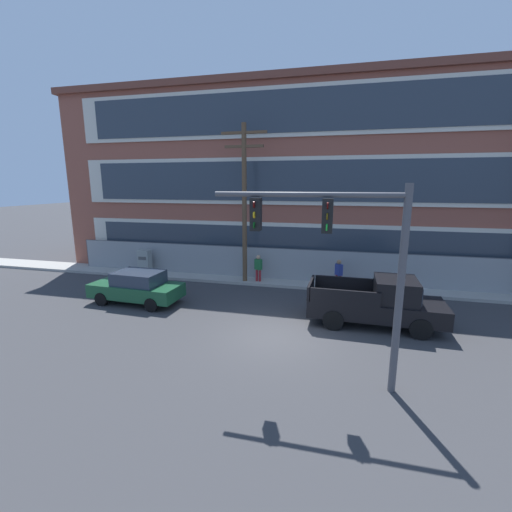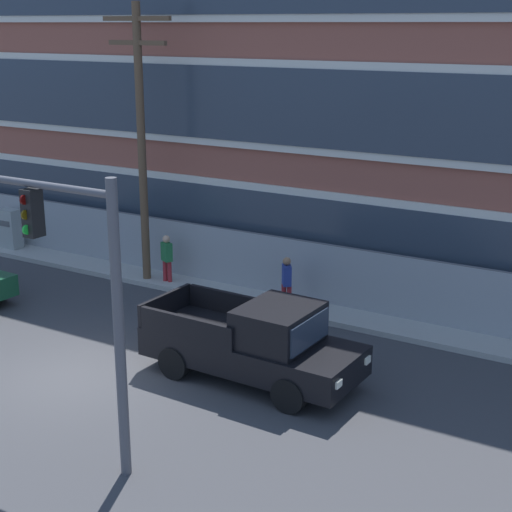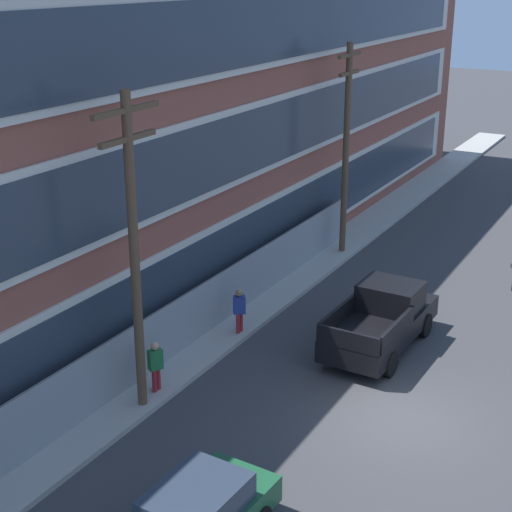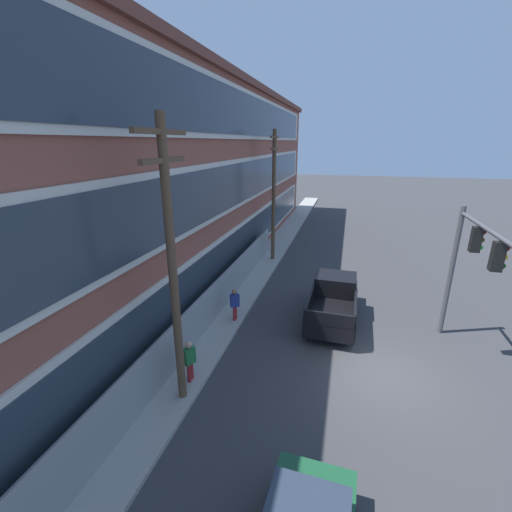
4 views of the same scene
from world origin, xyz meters
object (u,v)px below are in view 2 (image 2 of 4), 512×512
(electrical_cabinet, at_px, (11,231))
(pedestrian_by_fence, at_px, (167,257))
(pedestrian_near_cabinet, at_px, (287,281))
(pickup_truck_black, at_px, (256,343))
(utility_pole_near_corner, at_px, (141,134))
(traffic_signal_mast, at_px, (53,258))

(electrical_cabinet, height_order, pedestrian_by_fence, pedestrian_by_fence)
(pedestrian_near_cabinet, bearing_deg, pickup_truck_black, -69.98)
(utility_pole_near_corner, bearing_deg, pickup_truck_black, -32.97)
(pedestrian_by_fence, bearing_deg, electrical_cabinet, 178.45)
(traffic_signal_mast, height_order, electrical_cabinet, traffic_signal_mast)
(electrical_cabinet, bearing_deg, traffic_signal_mast, -38.34)
(traffic_signal_mast, bearing_deg, pedestrian_by_fence, 116.14)
(pedestrian_near_cabinet, distance_m, pedestrian_by_fence, 4.47)
(traffic_signal_mast, relative_size, utility_pole_near_corner, 0.64)
(pedestrian_by_fence, bearing_deg, utility_pole_near_corner, -173.79)
(traffic_signal_mast, bearing_deg, pickup_truck_black, 71.92)
(pickup_truck_black, relative_size, utility_pole_near_corner, 0.61)
(utility_pole_near_corner, xyz_separation_m, pedestrian_by_fence, (0.78, 0.08, -3.90))
(utility_pole_near_corner, xyz_separation_m, pedestrian_near_cabinet, (5.24, -0.06, -3.90))
(pickup_truck_black, bearing_deg, utility_pole_near_corner, 147.03)
(traffic_signal_mast, bearing_deg, pedestrian_near_cabinet, 90.38)
(pickup_truck_black, relative_size, pedestrian_by_fence, 3.18)
(traffic_signal_mast, distance_m, electrical_cabinet, 15.52)
(traffic_signal_mast, xyz_separation_m, pedestrian_by_fence, (-4.52, 9.22, -3.04))
(electrical_cabinet, bearing_deg, pickup_truck_black, -19.34)
(utility_pole_near_corner, height_order, electrical_cabinet, utility_pole_near_corner)
(electrical_cabinet, bearing_deg, pedestrian_by_fence, -1.55)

